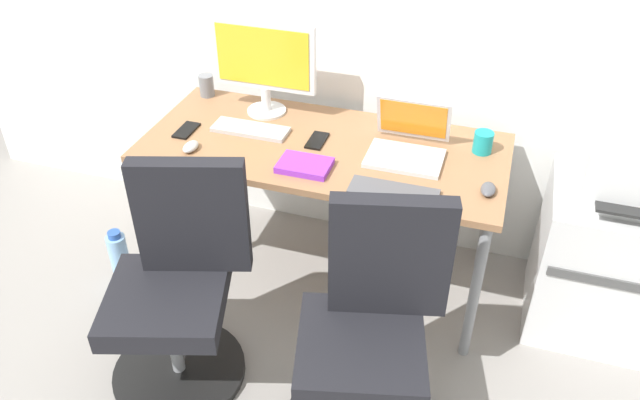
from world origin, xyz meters
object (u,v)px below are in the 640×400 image
office_chair_right (370,335)px  printer (635,171)px  water_bottle_on_floor (120,259)px  coffee_mug (483,142)px  open_laptop (408,142)px  office_chair_left (178,290)px  side_cabinet (603,261)px  desktop_monitor (264,61)px

office_chair_right → printer: size_ratio=2.35×
water_bottle_on_floor → coffee_mug: 1.74m
water_bottle_on_floor → open_laptop: bearing=17.9°
water_bottle_on_floor → coffee_mug: size_ratio=3.37×
office_chair_right → open_laptop: open_laptop is taller
office_chair_left → open_laptop: open_laptop is taller
office_chair_left → side_cabinet: (1.58, 0.78, -0.08)m
office_chair_left → water_bottle_on_floor: size_ratio=3.03×
side_cabinet → open_laptop: (-0.87, -0.03, 0.45)m
coffee_mug → desktop_monitor: bearing=176.7°
office_chair_right → coffee_mug: office_chair_right is taller
water_bottle_on_floor → desktop_monitor: 1.15m
office_chair_right → water_bottle_on_floor: 1.36m
office_chair_right → printer: bearing=43.3°
open_laptop → coffee_mug: size_ratio=3.37×
side_cabinet → water_bottle_on_floor: 2.17m
side_cabinet → open_laptop: bearing=-178.0°
coffee_mug → water_bottle_on_floor: bearing=-161.8°
office_chair_right → open_laptop: 0.84m
desktop_monitor → office_chair_right: bearing=-51.1°
desktop_monitor → open_laptop: (0.70, -0.16, -0.20)m
side_cabinet → coffee_mug: bearing=172.5°
water_bottle_on_floor → printer: bearing=11.5°
office_chair_left → office_chair_right: size_ratio=1.00×
side_cabinet → office_chair_left: bearing=-153.7°
printer → office_chair_left: bearing=-153.7°
side_cabinet → water_bottle_on_floor: (-2.12, -0.43, -0.19)m
side_cabinet → coffee_mug: (-0.57, 0.08, 0.44)m
office_chair_left → printer: size_ratio=2.35×
desktop_monitor → coffee_mug: (0.99, -0.06, -0.20)m
printer → water_bottle_on_floor: (-2.12, -0.43, -0.65)m
office_chair_right → side_cabinet: bearing=43.4°
side_cabinet → desktop_monitor: (-1.57, 0.13, 0.64)m
printer → open_laptop: 0.87m
open_laptop → printer: bearing=1.9°
water_bottle_on_floor → coffee_mug: (1.54, 0.51, 0.63)m
side_cabinet → coffee_mug: size_ratio=7.38×
water_bottle_on_floor → coffee_mug: bearing=18.2°
printer → desktop_monitor: size_ratio=0.83×
office_chair_left → water_bottle_on_floor: 0.70m
printer → water_bottle_on_floor: printer is taller
water_bottle_on_floor → desktop_monitor: bearing=45.7°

